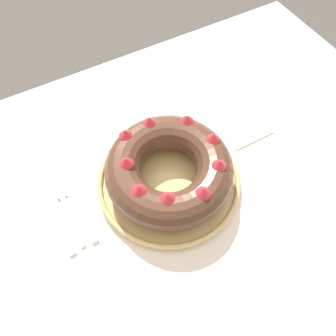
{
  "coord_description": "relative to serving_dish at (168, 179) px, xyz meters",
  "views": [
    {
      "loc": [
        -0.15,
        -0.33,
        1.46
      ],
      "look_at": [
        0.03,
        0.0,
        0.83
      ],
      "focal_mm": 35.0,
      "sensor_mm": 36.0,
      "label": 1
    }
  ],
  "objects": [
    {
      "name": "ground_plane",
      "position": [
        -0.03,
        -0.0,
        -0.77
      ],
      "size": [
        8.0,
        8.0,
        0.0
      ],
      "primitive_type": "plane",
      "color": "#4C4742"
    },
    {
      "name": "dining_table",
      "position": [
        -0.03,
        -0.0,
        -0.11
      ],
      "size": [
        1.46,
        0.93,
        0.76
      ],
      "color": "beige",
      "rests_on": "ground_plane"
    },
    {
      "name": "napkin",
      "position": [
        0.26,
        0.04,
        -0.01
      ],
      "size": [
        0.12,
        0.09,
        0.0
      ],
      "primitive_type": "cube",
      "rotation": [
        0.0,
        0.0,
        0.0
      ],
      "color": "#B2D1B7",
      "rests_on": "dining_table"
    },
    {
      "name": "fork",
      "position": [
        -0.24,
        0.05,
        -0.01
      ],
      "size": [
        0.02,
        0.19,
        0.01
      ],
      "rotation": [
        0.0,
        0.0,
        0.02
      ],
      "color": "white",
      "rests_on": "dining_table"
    },
    {
      "name": "serving_dish",
      "position": [
        0.0,
        0.0,
        0.0
      ],
      "size": [
        0.34,
        0.34,
        0.02
      ],
      "color": "tan",
      "rests_on": "dining_table"
    },
    {
      "name": "serving_knife",
      "position": [
        -0.26,
        0.03,
        -0.01
      ],
      "size": [
        0.02,
        0.2,
        0.01
      ],
      "rotation": [
        0.0,
        0.0,
        0.06
      ],
      "color": "white",
      "rests_on": "dining_table"
    },
    {
      "name": "bundt_cake",
      "position": [
        0.0,
        0.0,
        0.05
      ],
      "size": [
        0.29,
        0.29,
        0.1
      ],
      "color": "#4C2D1E",
      "rests_on": "serving_dish"
    },
    {
      "name": "cake_knife",
      "position": [
        -0.21,
        0.02,
        -0.01
      ],
      "size": [
        0.02,
        0.17,
        0.01
      ],
      "rotation": [
        0.0,
        0.0,
        0.03
      ],
      "color": "white",
      "rests_on": "dining_table"
    }
  ]
}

